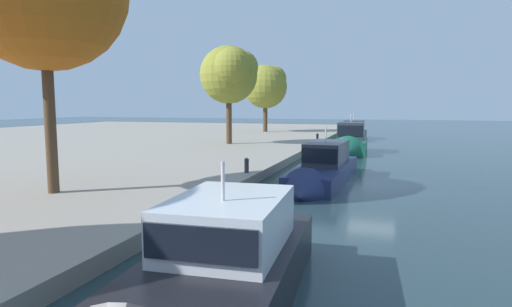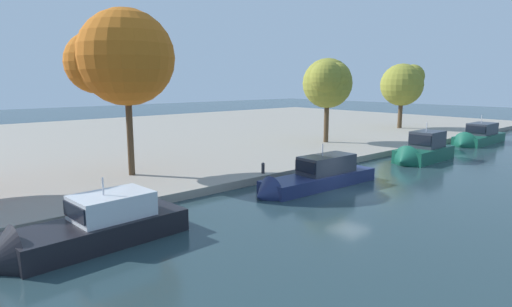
# 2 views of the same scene
# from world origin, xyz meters

# --- Properties ---
(ground_plane) EXTENTS (220.00, 220.00, 0.00)m
(ground_plane) POSITION_xyz_m (0.00, 0.00, 0.00)
(ground_plane) COLOR #23383D
(dock_promenade) EXTENTS (120.00, 55.00, 0.55)m
(dock_promenade) POSITION_xyz_m (0.00, 33.54, 0.28)
(dock_promenade) COLOR gray
(dock_promenade) RESTS_ON ground_plane
(motor_yacht_1) EXTENTS (8.86, 3.39, 4.12)m
(motor_yacht_1) POSITION_xyz_m (-16.34, 2.46, 0.63)
(motor_yacht_1) COLOR black
(motor_yacht_1) RESTS_ON ground_plane
(motor_yacht_2) EXTENTS (10.66, 2.87, 4.00)m
(motor_yacht_2) POSITION_xyz_m (-0.45, 2.67, 0.56)
(motor_yacht_2) COLOR navy
(motor_yacht_2) RESTS_ON ground_plane
(motor_yacht_3) EXTENTS (8.07, 3.02, 4.46)m
(motor_yacht_3) POSITION_xyz_m (14.63, 2.53, 0.82)
(motor_yacht_3) COLOR #14513D
(motor_yacht_3) RESTS_ON ground_plane
(motor_yacht_4) EXTENTS (10.02, 3.09, 4.47)m
(motor_yacht_4) POSITION_xyz_m (30.26, 3.55, 0.67)
(motor_yacht_4) COLOR #14513D
(motor_yacht_4) RESTS_ON ground_plane
(mooring_bollard_0) EXTENTS (0.27, 0.27, 0.83)m
(mooring_bollard_0) POSITION_xyz_m (-1.67, 6.67, 1.00)
(mooring_bollard_0) COLOR #2D2D33
(mooring_bollard_0) RESTS_ON dock_promenade
(mooring_bollard_2) EXTENTS (0.27, 0.27, 0.79)m
(mooring_bollard_2) POSITION_xyz_m (20.65, 6.41, 0.98)
(mooring_bollard_2) COLOR #2D2D33
(mooring_bollard_2) RESTS_ON dock_promenade
(tree_0) EXTENTS (5.93, 5.70, 9.37)m
(tree_0) POSITION_xyz_m (14.58, 13.71, 7.34)
(tree_0) COLOR #4C3823
(tree_0) RESTS_ON dock_promenade
(tree_1) EXTENTS (7.12, 7.34, 11.93)m
(tree_1) POSITION_xyz_m (-9.67, 13.00, 9.01)
(tree_1) COLOR #4C3823
(tree_1) RESTS_ON dock_promenade
(tree_4) EXTENTS (6.08, 6.08, 9.35)m
(tree_4) POSITION_xyz_m (34.65, 16.00, 6.98)
(tree_4) COLOR #4C3823
(tree_4) RESTS_ON dock_promenade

